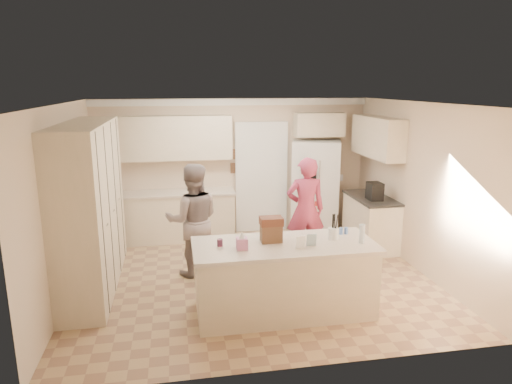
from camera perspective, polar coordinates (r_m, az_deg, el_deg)
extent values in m
cube|color=tan|center=(7.03, -0.30, -10.74)|extent=(5.20, 4.60, 0.02)
cube|color=white|center=(6.42, -0.33, 11.13)|extent=(5.20, 4.60, 0.02)
cube|color=beige|center=(8.84, -2.89, 3.18)|extent=(5.20, 0.02, 2.60)
cube|color=beige|center=(4.44, 4.85, -7.25)|extent=(5.20, 0.02, 2.60)
cube|color=beige|center=(6.68, -22.95, -1.21)|extent=(0.02, 4.60, 2.60)
cube|color=beige|center=(7.49, 19.76, 0.55)|extent=(0.02, 4.60, 2.60)
cube|color=white|center=(8.66, -2.94, 11.16)|extent=(5.20, 0.08, 0.12)
cube|color=beige|center=(6.84, -19.98, -1.72)|extent=(0.60, 2.60, 2.35)
cube|color=beige|center=(8.66, -10.13, -3.07)|extent=(2.20, 0.60, 0.88)
cube|color=#EFDDC8|center=(8.54, -10.26, -0.13)|extent=(2.24, 0.63, 0.04)
cube|color=beige|center=(8.50, -10.54, 6.65)|extent=(2.20, 0.35, 0.80)
cube|color=black|center=(8.94, 0.65, 1.68)|extent=(0.90, 0.06, 2.10)
cube|color=white|center=(8.91, 0.69, 1.64)|extent=(1.02, 0.03, 2.22)
cube|color=brown|center=(8.76, -2.75, 4.75)|extent=(0.15, 0.02, 0.20)
cube|color=brown|center=(8.80, -2.73, 3.01)|extent=(0.15, 0.02, 0.20)
cube|color=white|center=(9.01, 7.44, 0.68)|extent=(1.08, 0.95, 1.80)
cube|color=gray|center=(8.68, 8.14, 0.18)|extent=(0.02, 0.02, 1.78)
cube|color=black|center=(8.55, 6.82, 1.73)|extent=(0.22, 0.03, 0.35)
cylinder|color=silver|center=(8.62, 7.89, 1.11)|extent=(0.02, 0.02, 0.85)
cylinder|color=silver|center=(8.65, 8.52, 1.13)|extent=(0.02, 0.02, 0.85)
cube|color=beige|center=(8.91, 7.90, 8.35)|extent=(0.95, 0.35, 0.45)
cube|color=beige|center=(8.43, 14.12, -3.75)|extent=(0.60, 1.20, 0.88)
cube|color=#2D2B28|center=(8.30, 14.23, -0.71)|extent=(0.63, 1.24, 0.04)
cube|color=beige|center=(8.35, 14.93, 6.66)|extent=(0.35, 1.50, 0.70)
cube|color=black|center=(8.07, 14.62, 0.11)|extent=(0.22, 0.28, 0.30)
cube|color=beige|center=(5.90, 3.51, -10.88)|extent=(2.20, 0.90, 0.88)
cube|color=#EFDDC8|center=(5.72, 3.58, -6.68)|extent=(2.28, 0.96, 0.05)
cylinder|color=white|center=(5.92, 9.63, -5.15)|extent=(0.13, 0.13, 0.15)
cube|color=#CC72A5|center=(5.50, -1.77, -6.46)|extent=(0.13, 0.13, 0.14)
cone|color=white|center=(5.46, -1.78, -5.38)|extent=(0.08, 0.08, 0.08)
cube|color=brown|center=(5.74, 1.90, -5.18)|extent=(0.26, 0.18, 0.22)
cube|color=#592D1E|center=(5.69, 1.91, -3.65)|extent=(0.28, 0.20, 0.10)
cylinder|color=#59263F|center=(5.62, -4.53, -6.33)|extent=(0.07, 0.07, 0.09)
cube|color=white|center=(5.54, 5.60, -6.25)|extent=(0.12, 0.06, 0.16)
cube|color=silver|center=(5.63, 6.94, -5.97)|extent=(0.12, 0.05, 0.16)
cylinder|color=silver|center=(5.84, 13.09, -5.12)|extent=(0.07, 0.07, 0.24)
cylinder|color=#4C70B9|center=(6.14, 10.58, -4.81)|extent=(0.05, 0.05, 0.09)
cylinder|color=#4C70B9|center=(6.16, 11.20, -4.76)|extent=(0.05, 0.05, 0.09)
imported|color=gray|center=(6.93, -7.87, -3.51)|extent=(0.84, 0.66, 1.72)
imported|color=#AF3E56|center=(7.46, 6.21, -2.22)|extent=(0.65, 0.45, 1.73)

